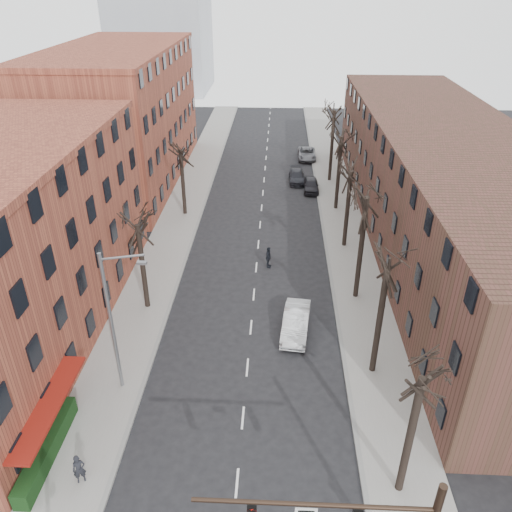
# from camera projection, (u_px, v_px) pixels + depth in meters

# --- Properties ---
(sidewalk_left) EXTENTS (4.00, 90.00, 0.15)m
(sidewalk_left) POSITION_uv_depth(u_px,v_px,m) (183.00, 210.00, 50.92)
(sidewalk_left) COLOR gray
(sidewalk_left) RESTS_ON ground
(sidewalk_right) EXTENTS (4.00, 90.00, 0.15)m
(sidewalk_right) POSITION_uv_depth(u_px,v_px,m) (340.00, 213.00, 50.28)
(sidewalk_right) COLOR gray
(sidewalk_right) RESTS_ON ground
(building_left_far) EXTENTS (12.00, 28.00, 14.00)m
(building_left_far) POSITION_uv_depth(u_px,v_px,m) (121.00, 118.00, 55.63)
(building_left_far) COLOR brown
(building_left_far) RESTS_ON ground
(building_right) EXTENTS (12.00, 50.00, 10.00)m
(building_right) POSITION_uv_depth(u_px,v_px,m) (444.00, 187.00, 43.18)
(building_right) COLOR #4B2A23
(building_right) RESTS_ON ground
(awning_left) EXTENTS (1.20, 7.00, 0.15)m
(awning_left) POSITION_uv_depth(u_px,v_px,m) (59.00, 441.00, 25.84)
(awning_left) COLOR maroon
(awning_left) RESTS_ON ground
(hedge) EXTENTS (0.80, 6.00, 1.00)m
(hedge) POSITION_uv_depth(u_px,v_px,m) (47.00, 449.00, 24.65)
(hedge) COLOR #163612
(hedge) RESTS_ON sidewalk_left
(tree_right_a) EXTENTS (5.20, 5.20, 10.00)m
(tree_right_a) POSITION_uv_depth(u_px,v_px,m) (398.00, 490.00, 23.41)
(tree_right_a) COLOR black
(tree_right_a) RESTS_ON ground
(tree_right_b) EXTENTS (5.20, 5.20, 10.80)m
(tree_right_b) POSITION_uv_depth(u_px,v_px,m) (372.00, 371.00, 30.36)
(tree_right_b) COLOR black
(tree_right_b) RESTS_ON ground
(tree_right_c) EXTENTS (5.20, 5.20, 11.60)m
(tree_right_c) POSITION_uv_depth(u_px,v_px,m) (355.00, 297.00, 37.31)
(tree_right_c) COLOR black
(tree_right_c) RESTS_ON ground
(tree_right_d) EXTENTS (5.20, 5.20, 10.00)m
(tree_right_d) POSITION_uv_depth(u_px,v_px,m) (344.00, 246.00, 44.25)
(tree_right_d) COLOR black
(tree_right_d) RESTS_ON ground
(tree_right_e) EXTENTS (5.20, 5.20, 10.80)m
(tree_right_e) POSITION_uv_depth(u_px,v_px,m) (335.00, 209.00, 51.20)
(tree_right_e) COLOR black
(tree_right_e) RESTS_ON ground
(tree_right_f) EXTENTS (5.20, 5.20, 11.60)m
(tree_right_f) POSITION_uv_depth(u_px,v_px,m) (329.00, 181.00, 58.14)
(tree_right_f) COLOR black
(tree_right_f) RESTS_ON ground
(tree_left_a) EXTENTS (5.20, 5.20, 9.50)m
(tree_left_a) POSITION_uv_depth(u_px,v_px,m) (148.00, 307.00, 36.18)
(tree_left_a) COLOR black
(tree_left_a) RESTS_ON ground
(tree_left_b) EXTENTS (5.20, 5.20, 9.50)m
(tree_left_b) POSITION_uv_depth(u_px,v_px,m) (185.00, 214.00, 50.07)
(tree_left_b) COLOR black
(tree_left_b) RESTS_ON ground
(streetlight) EXTENTS (2.45, 0.22, 9.03)m
(streetlight) POSITION_uv_depth(u_px,v_px,m) (114.00, 318.00, 26.73)
(streetlight) COLOR slate
(streetlight) RESTS_ON ground
(silver_sedan) EXTENTS (2.19, 4.93, 1.57)m
(silver_sedan) POSITION_uv_depth(u_px,v_px,m) (296.00, 322.00, 33.33)
(silver_sedan) COLOR silver
(silver_sedan) RESTS_ON ground
(parked_car_near) EXTENTS (1.64, 4.05, 1.38)m
(parked_car_near) POSITION_uv_depth(u_px,v_px,m) (311.00, 185.00, 55.16)
(parked_car_near) COLOR black
(parked_car_near) RESTS_ON ground
(parked_car_mid) EXTENTS (1.87, 4.41, 1.27)m
(parked_car_mid) POSITION_uv_depth(u_px,v_px,m) (297.00, 177.00, 57.60)
(parked_car_mid) COLOR black
(parked_car_mid) RESTS_ON ground
(parked_car_far) EXTENTS (2.25, 4.88, 1.36)m
(parked_car_far) POSITION_uv_depth(u_px,v_px,m) (307.00, 154.00, 64.71)
(parked_car_far) COLOR slate
(parked_car_far) RESTS_ON ground
(pedestrian_a) EXTENTS (0.70, 0.60, 1.63)m
(pedestrian_a) POSITION_uv_depth(u_px,v_px,m) (79.00, 469.00, 23.27)
(pedestrian_a) COLOR black
(pedestrian_a) RESTS_ON sidewalk_left
(pedestrian_crossing) EXTENTS (0.64, 1.14, 1.83)m
(pedestrian_crossing) POSITION_uv_depth(u_px,v_px,m) (268.00, 257.00, 40.67)
(pedestrian_crossing) COLOR black
(pedestrian_crossing) RESTS_ON ground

